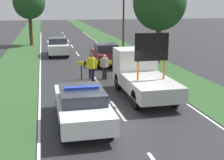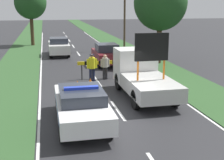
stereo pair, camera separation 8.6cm
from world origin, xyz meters
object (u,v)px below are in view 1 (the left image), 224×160
at_px(roadside_tree_near_right, 29,3).
at_px(work_truck, 142,74).
at_px(pedestrian_civilian, 105,65).
at_px(police_officer, 92,66).
at_px(traffic_cone_centre_front, 77,86).
at_px(utility_pole, 124,4).
at_px(roadside_tree_near_left, 160,3).
at_px(police_car, 82,105).
at_px(traffic_cone_near_police, 90,83).
at_px(road_barrier, 98,64).
at_px(queued_car_wagon_maroon, 106,54).
at_px(queued_car_van_white, 58,46).

bearing_deg(roadside_tree_near_right, work_truck, -73.99).
bearing_deg(pedestrian_civilian, police_officer, -157.30).
distance_m(traffic_cone_centre_front, utility_pole, 16.63).
bearing_deg(traffic_cone_centre_front, roadside_tree_near_left, 44.49).
bearing_deg(roadside_tree_near_right, pedestrian_civilian, -74.37).
xyz_separation_m(police_car, roadside_tree_near_left, (7.42, 11.51, 3.86)).
bearing_deg(pedestrian_civilian, police_car, -120.28).
bearing_deg(traffic_cone_near_police, roadside_tree_near_right, 100.83).
xyz_separation_m(police_car, police_officer, (1.38, 6.44, 0.24)).
distance_m(pedestrian_civilian, traffic_cone_near_police, 2.32).
bearing_deg(police_car, police_officer, 82.47).
relative_size(road_barrier, traffic_cone_centre_front, 4.09).
relative_size(police_officer, queued_car_wagon_maroon, 0.44).
relative_size(road_barrier, pedestrian_civilian, 1.70).
bearing_deg(roadside_tree_near_left, police_officer, -140.01).
bearing_deg(roadside_tree_near_left, road_barrier, -143.14).
xyz_separation_m(police_car, road_barrier, (1.93, 7.39, 0.13)).
bearing_deg(work_truck, roadside_tree_near_left, -116.41).
xyz_separation_m(police_car, queued_car_van_white, (-0.08, 17.05, 0.04)).
distance_m(police_car, utility_pole, 20.75).
xyz_separation_m(queued_car_van_white, roadside_tree_near_left, (7.50, -5.54, 3.82)).
bearing_deg(queued_car_van_white, traffic_cone_centre_front, 91.73).
bearing_deg(road_barrier, pedestrian_civilian, -38.97).
bearing_deg(police_car, queued_car_van_white, 94.83).
height_order(police_officer, queued_car_wagon_maroon, police_officer).
bearing_deg(traffic_cone_near_police, police_officer, 77.25).
xyz_separation_m(police_car, traffic_cone_near_police, (1.10, 5.18, -0.49)).
bearing_deg(traffic_cone_near_police, queued_car_wagon_maroon, 71.43).
distance_m(traffic_cone_near_police, utility_pole, 15.75).
bearing_deg(utility_pole, traffic_cone_near_police, -111.39).
relative_size(police_car, road_barrier, 1.85).
relative_size(work_truck, police_officer, 3.08).
relative_size(traffic_cone_centre_front, queued_car_wagon_maroon, 0.16).
xyz_separation_m(queued_car_wagon_maroon, utility_pole, (3.34, 7.60, 3.68)).
bearing_deg(roadside_tree_near_right, queued_car_wagon_maroon, -65.46).
distance_m(police_car, pedestrian_civilian, 7.44).
relative_size(pedestrian_civilian, queued_car_wagon_maroon, 0.40).
relative_size(police_car, roadside_tree_near_left, 0.72).
bearing_deg(work_truck, traffic_cone_near_police, -38.07).
distance_m(roadside_tree_near_right, utility_pole, 10.70).
relative_size(police_officer, queued_car_van_white, 0.40).
relative_size(police_officer, traffic_cone_centre_front, 2.68).
xyz_separation_m(work_truck, queued_car_wagon_maroon, (-0.20, 8.35, -0.26)).
height_order(pedestrian_civilian, traffic_cone_near_police, pedestrian_civilian).
distance_m(road_barrier, pedestrian_civilian, 0.47).
bearing_deg(utility_pole, roadside_tree_near_left, -84.21).
relative_size(work_truck, road_barrier, 2.01).
bearing_deg(traffic_cone_near_police, pedestrian_civilian, 57.79).
bearing_deg(police_officer, road_barrier, -120.51).
bearing_deg(queued_car_van_white, work_truck, 104.57).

